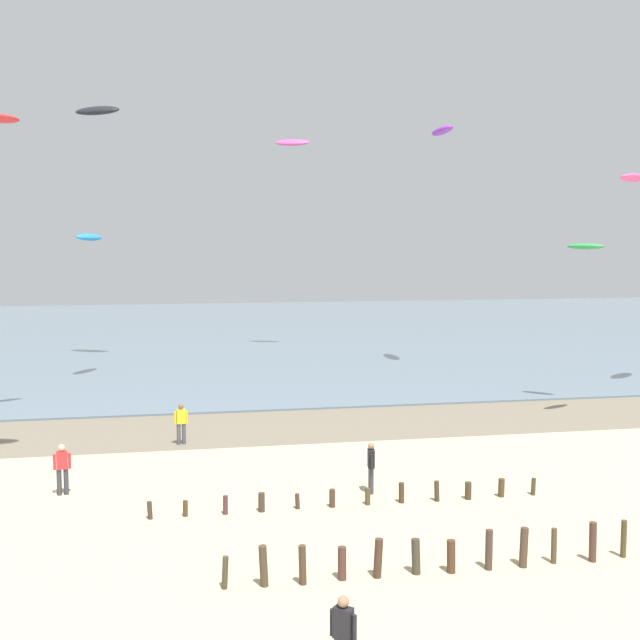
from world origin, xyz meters
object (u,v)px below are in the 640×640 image
object	(u,v)px
person_left_flank	(181,423)
kite_aloft_0	(633,178)
kite_aloft_1	(89,237)
kite_aloft_9	(292,143)
person_mid_beach	(343,636)
kite_aloft_6	(97,111)
person_by_waterline	(62,468)
person_nearest_camera	(371,466)
kite_aloft_10	(586,246)
kite_aloft_5	(442,131)

from	to	relation	value
person_left_flank	kite_aloft_0	world-z (taller)	kite_aloft_0
kite_aloft_1	kite_aloft_9	xyz separation A→B (m)	(13.83, 10.49, 7.18)
kite_aloft_0	person_mid_beach	bearing A→B (deg)	-159.22
kite_aloft_0	kite_aloft_6	xyz separation A→B (m)	(-25.07, 22.94, 5.94)
kite_aloft_0	kite_aloft_6	world-z (taller)	kite_aloft_6
person_by_waterline	kite_aloft_1	bearing A→B (deg)	93.21
person_nearest_camera	person_mid_beach	world-z (taller)	same
person_by_waterline	kite_aloft_10	distance (m)	27.13
kite_aloft_0	kite_aloft_10	bearing A→B (deg)	60.77
person_nearest_camera	person_left_flank	world-z (taller)	same
kite_aloft_9	kite_aloft_0	bearing A→B (deg)	131.63
kite_aloft_1	kite_aloft_10	size ratio (longest dim) A/B	1.33
person_mid_beach	kite_aloft_5	size ratio (longest dim) A/B	0.55
kite_aloft_0	kite_aloft_10	xyz separation A→B (m)	(0.26, 4.35, -3.06)
person_nearest_camera	kite_aloft_6	xyz separation A→B (m)	(-11.27, 30.20, 16.25)
person_mid_beach	kite_aloft_1	xyz separation A→B (m)	(-8.04, 34.39, 7.78)
kite_aloft_0	kite_aloft_5	bearing A→B (deg)	75.42
kite_aloft_1	kite_aloft_10	world-z (taller)	kite_aloft_1
person_nearest_camera	kite_aloft_6	world-z (taller)	kite_aloft_6
person_left_flank	kite_aloft_10	world-z (taller)	kite_aloft_10
person_by_waterline	person_mid_beach	bearing A→B (deg)	-61.45
person_by_waterline	kite_aloft_6	xyz separation A→B (m)	(-1.16, 28.52, 16.25)
kite_aloft_0	kite_aloft_5	distance (m)	17.11
kite_aloft_0	kite_aloft_5	size ratio (longest dim) A/B	0.59
person_nearest_camera	kite_aloft_5	xyz separation A→B (m)	(10.57, 23.52, 14.58)
person_nearest_camera	kite_aloft_5	bearing A→B (deg)	65.81
person_left_flank	kite_aloft_10	distance (m)	21.89
kite_aloft_10	kite_aloft_5	bearing A→B (deg)	-30.29
person_mid_beach	person_left_flank	size ratio (longest dim) A/B	1.00
person_by_waterline	kite_aloft_0	bearing A→B (deg)	13.15
kite_aloft_5	kite_aloft_10	distance (m)	14.40
person_mid_beach	kite_aloft_9	size ratio (longest dim) A/B	0.65
person_left_flank	kite_aloft_1	xyz separation A→B (m)	(-5.15, 15.99, 7.78)
kite_aloft_6	person_nearest_camera	bearing A→B (deg)	137.71
person_nearest_camera	kite_aloft_1	size ratio (longest dim) A/B	0.69
kite_aloft_5	kite_aloft_10	size ratio (longest dim) A/B	1.67
kite_aloft_1	kite_aloft_6	size ratio (longest dim) A/B	0.75
kite_aloft_0	kite_aloft_9	bearing A→B (deg)	87.05
person_nearest_camera	person_mid_beach	distance (m)	11.33
person_by_waterline	person_left_flank	distance (m)	7.08
kite_aloft_0	kite_aloft_10	size ratio (longest dim) A/B	0.99
person_mid_beach	kite_aloft_6	xyz separation A→B (m)	(-7.97, 41.04, 16.25)
kite_aloft_9	kite_aloft_10	xyz separation A→B (m)	(11.57, -22.43, -7.70)
person_by_waterline	kite_aloft_6	distance (m)	32.85
person_by_waterline	kite_aloft_1	size ratio (longest dim) A/B	0.69
kite_aloft_0	kite_aloft_9	xyz separation A→B (m)	(-11.31, 26.78, 4.65)
kite_aloft_5	kite_aloft_10	xyz separation A→B (m)	(3.50, -11.90, -7.32)
kite_aloft_6	person_by_waterline	bearing A→B (deg)	119.58
person_nearest_camera	person_left_flank	bearing A→B (deg)	129.27
person_by_waterline	kite_aloft_6	bearing A→B (deg)	92.32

